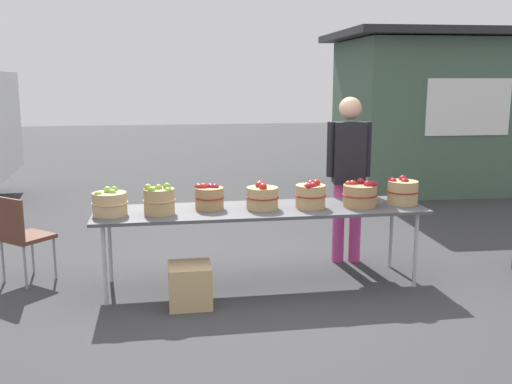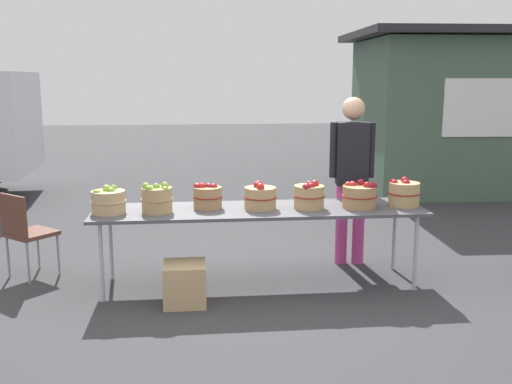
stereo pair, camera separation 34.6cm
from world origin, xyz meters
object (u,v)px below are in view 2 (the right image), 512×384
object	(u,v)px
apple_basket_red_2	(309,196)
apple_basket_red_1	(260,197)
apple_basket_red_4	(404,193)
apple_basket_green_1	(157,199)
apple_basket_green_0	(108,201)
folding_chair	(25,228)
vendor_adult	(352,167)
market_table	(259,212)
apple_basket_red_0	(207,196)
produce_crate	(185,284)
apple_basket_red_3	(360,195)

from	to	relation	value
apple_basket_red_2	apple_basket_red_1	bearing A→B (deg)	176.29
apple_basket_red_4	apple_basket_green_1	bearing A→B (deg)	-178.78
apple_basket_green_0	apple_basket_red_2	xyz separation A→B (m)	(1.85, 0.00, 0.01)
apple_basket_red_2	folding_chair	world-z (taller)	apple_basket_red_2
vendor_adult	apple_basket_red_2	bearing A→B (deg)	54.82
market_table	apple_basket_red_0	size ratio (longest dim) A/B	10.86
apple_basket_red_2	apple_basket_red_4	bearing A→B (deg)	1.63
apple_basket_red_4	apple_basket_green_0	bearing A→B (deg)	-179.40
apple_basket_red_2	vendor_adult	world-z (taller)	vendor_adult
apple_basket_red_0	apple_basket_red_1	world-z (taller)	apple_basket_red_1
apple_basket_green_1	apple_basket_red_2	xyz separation A→B (m)	(1.41, 0.02, -0.00)
market_table	produce_crate	size ratio (longest dim) A/B	8.42
apple_basket_green_0	apple_basket_red_4	xyz separation A→B (m)	(2.78, 0.03, 0.01)
apple_basket_red_3	apple_basket_red_4	xyz separation A→B (m)	(0.44, 0.04, 0.01)
apple_basket_red_3	produce_crate	distance (m)	1.82
market_table	apple_basket_red_2	xyz separation A→B (m)	(0.47, -0.04, 0.16)
vendor_adult	folding_chair	bearing A→B (deg)	10.22
apple_basket_green_1	folding_chair	world-z (taller)	apple_basket_green_1
apple_basket_green_1	apple_basket_red_0	world-z (taller)	apple_basket_green_1
apple_basket_red_0	folding_chair	bearing A→B (deg)	168.68
apple_basket_red_2	apple_basket_red_3	xyz separation A→B (m)	(0.48, -0.01, -0.00)
apple_basket_green_0	apple_basket_red_2	distance (m)	1.85
apple_basket_red_4	produce_crate	size ratio (longest dim) A/B	0.85
apple_basket_red_2	folding_chair	bearing A→B (deg)	170.36
apple_basket_red_1	vendor_adult	xyz separation A→B (m)	(1.03, 0.58, 0.18)
produce_crate	folding_chair	bearing A→B (deg)	151.65
market_table	vendor_adult	world-z (taller)	vendor_adult
apple_basket_red_4	vendor_adult	world-z (taller)	vendor_adult
apple_basket_red_0	apple_basket_red_4	world-z (taller)	apple_basket_red_4
market_table	vendor_adult	distance (m)	1.22
apple_basket_green_1	apple_basket_red_3	size ratio (longest dim) A/B	0.88
apple_basket_green_0	apple_basket_green_1	world-z (taller)	apple_basket_green_1
vendor_adult	folding_chair	xyz separation A→B (m)	(-3.30, -0.15, -0.53)
apple_basket_green_1	produce_crate	bearing A→B (deg)	-55.78
market_table	apple_basket_green_0	bearing A→B (deg)	-178.04
vendor_adult	apple_basket_red_0	bearing A→B (deg)	26.04
apple_basket_green_1	folding_chair	distance (m)	1.46
apple_basket_green_0	apple_basket_red_4	distance (m)	2.78
apple_basket_red_1	folding_chair	xyz separation A→B (m)	(-2.27, 0.43, -0.35)
apple_basket_red_1	produce_crate	bearing A→B (deg)	-149.98
folding_chair	produce_crate	world-z (taller)	folding_chair
apple_basket_green_1	apple_basket_red_1	bearing A→B (deg)	3.19
market_table	apple_basket_green_0	size ratio (longest dim) A/B	9.55
apple_basket_red_0	vendor_adult	bearing A→B (deg)	18.39
apple_basket_red_4	apple_basket_red_1	bearing A→B (deg)	179.86
apple_basket_green_1	apple_basket_red_3	world-z (taller)	apple_basket_green_1
apple_basket_red_4	produce_crate	world-z (taller)	apple_basket_red_4
apple_basket_green_1	apple_basket_red_2	size ratio (longest dim) A/B	0.98
apple_basket_green_1	produce_crate	size ratio (longest dim) A/B	0.80
apple_basket_green_0	apple_basket_red_0	xyz separation A→B (m)	(0.90, 0.11, 0.00)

